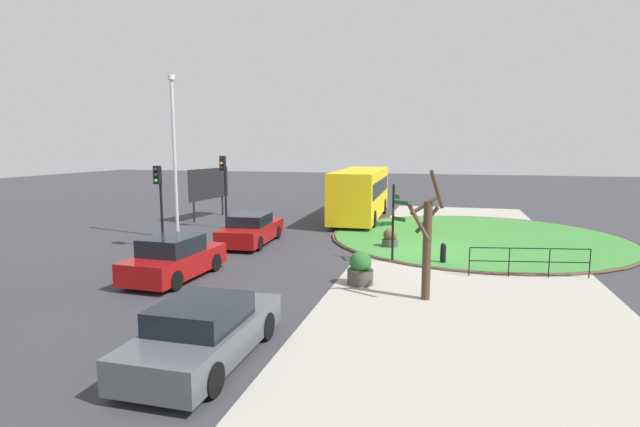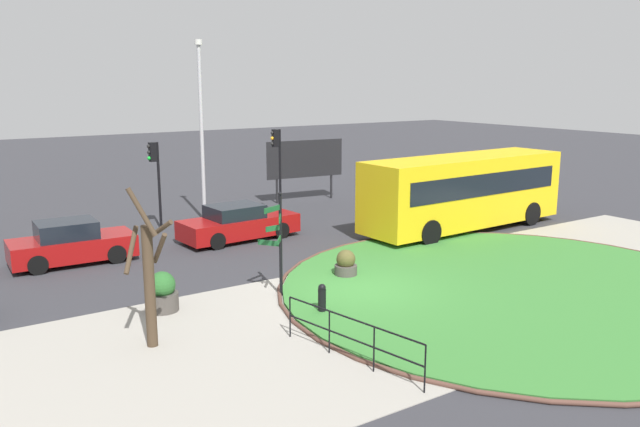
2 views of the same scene
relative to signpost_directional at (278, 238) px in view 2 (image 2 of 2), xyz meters
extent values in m
plane|color=#333338|center=(2.25, -0.94, -1.75)|extent=(120.00, 120.00, 0.00)
cube|color=#9E998E|center=(2.25, -2.71, -1.74)|extent=(32.00, 8.47, 0.02)
cylinder|color=#387A33|center=(6.15, -3.39, -1.70)|extent=(13.87, 13.87, 0.10)
torus|color=brown|center=(6.15, -3.39, -1.70)|extent=(14.18, 14.18, 0.11)
cylinder|color=black|center=(0.10, 0.04, -0.28)|extent=(0.09, 0.09, 2.95)
sphere|color=black|center=(0.10, 0.04, 1.25)|extent=(0.10, 0.10, 0.10)
cube|color=#195128|center=(-0.25, -0.11, 0.87)|extent=(0.63, 0.30, 0.15)
cube|color=#195128|center=(-0.10, -0.28, 0.62)|extent=(0.39, 0.59, 0.15)
cube|color=#195128|center=(-0.17, 0.01, 0.29)|extent=(0.45, 0.08, 0.15)
cube|color=#195128|center=(-0.10, -0.23, -0.01)|extent=(0.37, 0.48, 0.15)
cube|color=#195128|center=(-0.13, 0.34, -0.21)|extent=(0.42, 0.55, 0.15)
cylinder|color=black|center=(0.24, -1.86, -1.40)|extent=(0.21, 0.21, 0.70)
sphere|color=black|center=(0.24, -1.86, -1.01)|extent=(0.20, 0.20, 0.20)
cube|color=black|center=(-0.91, -4.72, -0.72)|extent=(0.77, 3.94, 0.03)
cube|color=black|center=(-0.91, -4.72, -1.18)|extent=(0.77, 3.94, 0.03)
cylinder|color=black|center=(-1.28, -2.75, -1.24)|extent=(0.04, 0.04, 1.03)
cylinder|color=black|center=(-1.04, -4.06, -1.24)|extent=(0.04, 0.04, 1.03)
cylinder|color=black|center=(-0.79, -5.37, -1.24)|extent=(0.04, 0.04, 1.03)
cylinder|color=black|center=(-0.54, -6.68, -1.24)|extent=(0.04, 0.04, 1.03)
cube|color=yellow|center=(10.65, 3.16, -0.09)|extent=(9.57, 2.75, 2.78)
cube|color=black|center=(10.61, 4.38, 0.30)|extent=(8.35, 0.31, 0.88)
cube|color=black|center=(10.69, 1.93, 0.30)|extent=(8.35, 0.31, 0.88)
cube|color=black|center=(15.41, 3.32, 0.05)|extent=(0.09, 1.99, 1.10)
cube|color=black|center=(15.41, 3.32, 1.09)|extent=(0.07, 1.34, 0.28)
cylinder|color=black|center=(13.65, 4.38, -1.25)|extent=(1.01, 0.33, 1.00)
cylinder|color=black|center=(13.73, 2.15, -1.25)|extent=(1.01, 0.33, 1.00)
cylinder|color=black|center=(7.58, 4.17, -1.25)|extent=(1.01, 0.33, 1.00)
cylinder|color=black|center=(7.65, 1.94, -1.25)|extent=(1.01, 0.33, 1.00)
cube|color=maroon|center=(-4.06, 6.93, -1.21)|extent=(4.08, 1.89, 0.73)
cube|color=black|center=(-4.22, 6.94, -0.56)|extent=(1.94, 1.60, 0.58)
cube|color=#EAEACC|center=(-2.02, 7.39, -1.18)|extent=(0.03, 0.20, 0.12)
cube|color=#EAEACC|center=(-2.05, 6.34, -1.18)|extent=(0.03, 0.20, 0.12)
cylinder|color=black|center=(-2.78, 7.68, -1.43)|extent=(0.65, 0.24, 0.64)
cylinder|color=black|center=(-2.84, 6.09, -1.43)|extent=(0.65, 0.24, 0.64)
cylinder|color=black|center=(-5.27, 7.77, -1.43)|extent=(0.65, 0.24, 0.64)
cylinder|color=black|center=(-5.33, 6.18, -1.43)|extent=(0.65, 0.24, 0.64)
cube|color=maroon|center=(2.14, 6.75, -1.22)|extent=(4.70, 2.08, 0.72)
cube|color=black|center=(1.96, 6.74, -0.60)|extent=(2.08, 1.70, 0.50)
cube|color=#EAEACC|center=(4.41, 7.44, -1.18)|extent=(0.03, 0.20, 0.12)
cube|color=#EAEACC|center=(4.48, 6.36, -1.18)|extent=(0.03, 0.20, 0.12)
cylinder|color=black|center=(3.51, 7.66, -1.43)|extent=(0.65, 0.26, 0.64)
cylinder|color=black|center=(3.62, 6.03, -1.43)|extent=(0.65, 0.26, 0.64)
cylinder|color=black|center=(0.67, 7.48, -1.43)|extent=(0.65, 0.26, 0.64)
cylinder|color=black|center=(0.77, 5.85, -1.43)|extent=(0.65, 0.26, 0.64)
cylinder|color=black|center=(0.23, 10.16, 0.07)|extent=(0.11, 0.11, 3.64)
cube|color=black|center=(0.02, 10.15, 1.50)|extent=(0.27, 0.27, 0.78)
sphere|color=black|center=(-0.13, 10.15, 1.74)|extent=(0.16, 0.16, 0.16)
sphere|color=black|center=(-0.13, 10.15, 1.50)|extent=(0.16, 0.16, 0.16)
sphere|color=green|center=(-0.13, 10.15, 1.25)|extent=(0.16, 0.16, 0.16)
cylinder|color=black|center=(5.77, 9.77, 0.23)|extent=(0.11, 0.11, 3.95)
cube|color=black|center=(5.56, 9.79, 1.81)|extent=(0.28, 0.28, 0.78)
sphere|color=black|center=(5.41, 9.80, 2.06)|extent=(0.16, 0.16, 0.16)
sphere|color=#F2A519|center=(5.41, 9.80, 1.81)|extent=(0.16, 0.16, 0.16)
sphere|color=black|center=(5.41, 9.80, 1.57)|extent=(0.16, 0.16, 0.16)
cylinder|color=#B7B7BC|center=(2.47, 10.78, 2.03)|extent=(0.16, 0.16, 7.56)
cylinder|color=silver|center=(2.47, 10.78, 5.93)|extent=(0.32, 0.32, 0.22)
cylinder|color=black|center=(7.18, 12.53, -0.67)|extent=(0.12, 0.12, 2.17)
cylinder|color=black|center=(10.28, 12.21, -0.67)|extent=(0.12, 0.12, 2.17)
cube|color=silver|center=(8.73, 12.37, 0.42)|extent=(4.16, 0.54, 1.79)
cube|color=black|center=(8.72, 12.30, 0.42)|extent=(4.25, 0.46, 1.89)
cylinder|color=#47423D|center=(2.68, 0.43, -1.55)|extent=(0.71, 0.71, 0.41)
sphere|color=#4C4723|center=(2.68, 0.43, -1.15)|extent=(0.60, 0.60, 0.60)
cylinder|color=#47423D|center=(-3.20, 0.71, -1.49)|extent=(0.84, 0.84, 0.51)
sphere|color=#286028|center=(-3.20, 0.71, -1.00)|extent=(0.72, 0.72, 0.72)
cylinder|color=#423323|center=(-4.24, -1.42, -0.30)|extent=(0.25, 0.25, 2.91)
cylinder|color=#423323|center=(-3.94, -1.39, 0.57)|extent=(0.18, 0.70, 0.83)
cylinder|color=#423323|center=(-3.88, -1.28, 0.98)|extent=(0.41, 0.82, 0.57)
cylinder|color=#423323|center=(-4.54, -1.18, 0.58)|extent=(0.62, 0.73, 0.99)
cylinder|color=#423323|center=(-4.40, -1.65, 1.52)|extent=(0.60, 0.47, 1.12)
camera|label=1|loc=(-18.26, -1.92, 2.72)|focal=27.09mm
camera|label=2|loc=(-8.87, -15.41, 4.38)|focal=36.33mm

